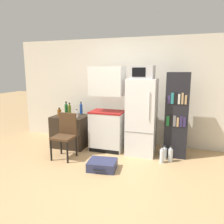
{
  "coord_description": "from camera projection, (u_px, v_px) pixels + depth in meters",
  "views": [
    {
      "loc": [
        1.16,
        -3.08,
        1.76
      ],
      "look_at": [
        -0.13,
        0.85,
        0.96
      ],
      "focal_mm": 35.0,
      "sensor_mm": 36.0,
      "label": 1
    }
  ],
  "objects": [
    {
      "name": "ground_plane",
      "position": [
        103.0,
        179.0,
        3.56
      ],
      "size": [
        24.0,
        24.0,
        0.0
      ],
      "primitive_type": "plane",
      "color": "tan"
    },
    {
      "name": "wall_back",
      "position": [
        141.0,
        92.0,
        5.13
      ],
      "size": [
        6.4,
        0.1,
        2.49
      ],
      "color": "silver",
      "rests_on": "ground_plane"
    },
    {
      "name": "side_table",
      "position": [
        71.0,
        131.0,
        5.08
      ],
      "size": [
        0.77,
        0.64,
        0.72
      ],
      "color": "#2D2319",
      "rests_on": "ground_plane"
    },
    {
      "name": "kitchen_hutch",
      "position": [
        107.0,
        112.0,
        4.77
      ],
      "size": [
        0.73,
        0.53,
        1.83
      ],
      "color": "silver",
      "rests_on": "ground_plane"
    },
    {
      "name": "refrigerator",
      "position": [
        142.0,
        117.0,
        4.53
      ],
      "size": [
        0.59,
        0.59,
        1.58
      ],
      "color": "white",
      "rests_on": "ground_plane"
    },
    {
      "name": "microwave",
      "position": [
        143.0,
        72.0,
        4.36
      ],
      "size": [
        0.45,
        0.44,
        0.26
      ],
      "color": "#B7B7BC",
      "rests_on": "refrigerator"
    },
    {
      "name": "bookshelf",
      "position": [
        177.0,
        115.0,
        4.4
      ],
      "size": [
        0.44,
        0.37,
        1.71
      ],
      "color": "black",
      "rests_on": "ground_plane"
    },
    {
      "name": "bottle_clear_short",
      "position": [
        67.0,
        110.0,
        5.27
      ],
      "size": [
        0.06,
        0.06,
        0.19
      ],
      "color": "silver",
      "rests_on": "side_table"
    },
    {
      "name": "bottle_green_tall",
      "position": [
        66.0,
        109.0,
        5.1
      ],
      "size": [
        0.07,
        0.07,
        0.31
      ],
      "color": "#1E6028",
      "rests_on": "side_table"
    },
    {
      "name": "bottle_amber_beer",
      "position": [
        59.0,
        113.0,
        4.98
      ],
      "size": [
        0.09,
        0.09,
        0.19
      ],
      "color": "brown",
      "rests_on": "side_table"
    },
    {
      "name": "bottle_milk_white",
      "position": [
        77.0,
        114.0,
        4.8
      ],
      "size": [
        0.06,
        0.06,
        0.19
      ],
      "color": "white",
      "rests_on": "side_table"
    },
    {
      "name": "bottle_olive_oil",
      "position": [
        70.0,
        110.0,
        5.04
      ],
      "size": [
        0.07,
        0.07,
        0.3
      ],
      "color": "#566619",
      "rests_on": "side_table"
    },
    {
      "name": "bottle_blue_soda",
      "position": [
        81.0,
        109.0,
        5.2
      ],
      "size": [
        0.07,
        0.07,
        0.29
      ],
      "color": "#1E47A3",
      "rests_on": "side_table"
    },
    {
      "name": "bowl",
      "position": [
        75.0,
        115.0,
        5.0
      ],
      "size": [
        0.15,
        0.15,
        0.04
      ],
      "color": "silver",
      "rests_on": "side_table"
    },
    {
      "name": "chair",
      "position": [
        66.0,
        132.0,
        4.4
      ],
      "size": [
        0.4,
        0.41,
        0.9
      ],
      "rotation": [
        0.0,
        0.0,
        -0.01
      ],
      "color": "black",
      "rests_on": "ground_plane"
    },
    {
      "name": "suitcase_large_flat",
      "position": [
        102.0,
        165.0,
        3.91
      ],
      "size": [
        0.54,
        0.47,
        0.16
      ],
      "rotation": [
        0.0,
        0.0,
        0.12
      ],
      "color": "navy",
      "rests_on": "ground_plane"
    },
    {
      "name": "water_bottle_front",
      "position": [
        162.0,
        156.0,
        4.17
      ],
      "size": [
        0.09,
        0.09,
        0.34
      ],
      "color": "silver",
      "rests_on": "ground_plane"
    },
    {
      "name": "water_bottle_middle",
      "position": [
        170.0,
        155.0,
        4.23
      ],
      "size": [
        0.09,
        0.09,
        0.32
      ],
      "color": "silver",
      "rests_on": "ground_plane"
    },
    {
      "name": "water_bottle_back",
      "position": [
        164.0,
        153.0,
        4.35
      ],
      "size": [
        0.1,
        0.1,
        0.29
      ],
      "color": "silver",
      "rests_on": "ground_plane"
    }
  ]
}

